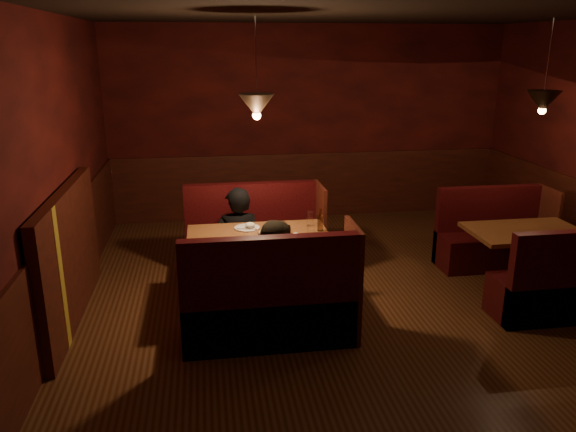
{
  "coord_description": "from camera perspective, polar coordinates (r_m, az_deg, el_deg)",
  "views": [
    {
      "loc": [
        -1.59,
        -4.9,
        2.6
      ],
      "look_at": [
        -0.79,
        0.43,
        0.95
      ],
      "focal_mm": 35.0,
      "sensor_mm": 36.0,
      "label": 1
    }
  ],
  "objects": [
    {
      "name": "room",
      "position": [
        5.35,
        6.07,
        0.07
      ],
      "size": [
        6.02,
        7.02,
        2.92
      ],
      "color": "#46210D",
      "rests_on": "ground"
    },
    {
      "name": "main_table",
      "position": [
        5.72,
        -2.81,
        -3.57
      ],
      "size": [
        1.43,
        0.87,
        1.0
      ],
      "color": "brown",
      "rests_on": "ground"
    },
    {
      "name": "main_bench_far",
      "position": [
        6.57,
        -3.38,
        -3.14
      ],
      "size": [
        1.57,
        0.56,
        1.07
      ],
      "color": "black",
      "rests_on": "ground"
    },
    {
      "name": "main_bench_near",
      "position": [
        5.08,
        -1.66,
        -9.38
      ],
      "size": [
        1.57,
        0.56,
        1.07
      ],
      "color": "black",
      "rests_on": "ground"
    },
    {
      "name": "second_table",
      "position": [
        6.64,
        22.88,
        -2.75
      ],
      "size": [
        1.21,
        0.77,
        0.68
      ],
      "color": "brown",
      "rests_on": "ground"
    },
    {
      "name": "second_bench_far",
      "position": [
        7.31,
        20.01,
        -2.37
      ],
      "size": [
        1.34,
        0.5,
        0.96
      ],
      "color": "black",
      "rests_on": "ground"
    },
    {
      "name": "second_bench_near",
      "position": [
        6.17,
        26.31,
        -6.71
      ],
      "size": [
        1.34,
        0.5,
        0.96
      ],
      "color": "black",
      "rests_on": "ground"
    },
    {
      "name": "diner_a",
      "position": [
        6.18,
        -5.15,
        -0.56
      ],
      "size": [
        0.54,
        0.36,
        1.48
      ],
      "primitive_type": "imported",
      "rotation": [
        0.0,
        0.0,
        3.15
      ],
      "color": "black",
      "rests_on": "ground"
    },
    {
      "name": "diner_b",
      "position": [
        5.04,
        -0.79,
        -4.75
      ],
      "size": [
        0.72,
        0.57,
        1.46
      ],
      "primitive_type": "imported",
      "rotation": [
        0.0,
        0.0,
        -0.02
      ],
      "color": "black",
      "rests_on": "ground"
    }
  ]
}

